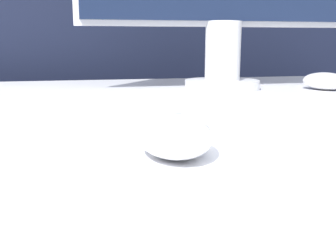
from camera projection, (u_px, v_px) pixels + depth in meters
partition_panel at (88, 81)px, 1.22m from camera, size 5.00×0.03×1.39m
computer_mouse_near at (175, 135)px, 0.36m from camera, size 0.07×0.10×0.04m
keyboard at (134, 109)px, 0.55m from camera, size 0.47×0.19×0.02m
computer_mouse_far at (326, 81)px, 0.86m from camera, size 0.11×0.12×0.04m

